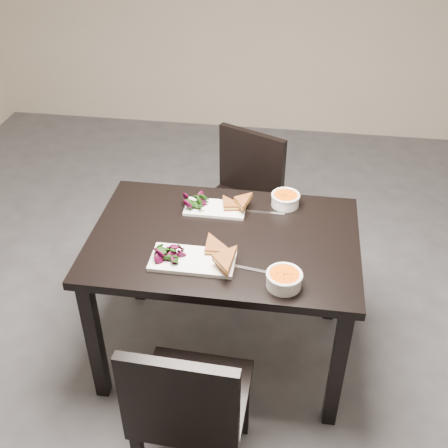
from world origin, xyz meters
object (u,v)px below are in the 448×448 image
table (224,254)px  plate_far (215,208)px  soup_bowl_near (284,279)px  chair_near (188,406)px  plate_near (193,260)px  chair_far (241,196)px  soup_bowl_far (285,199)px

table → plate_far: (-0.07, 0.21, 0.11)m
table → soup_bowl_near: soup_bowl_near is taller
chair_near → plate_near: size_ratio=2.39×
table → plate_far: bearing=109.4°
chair_far → soup_bowl_far: size_ratio=6.11×
soup_bowl_near → soup_bowl_far: size_ratio=1.06×
plate_far → soup_bowl_far: 0.34m
chair_far → soup_bowl_far: (0.27, -0.45, 0.30)m
table → soup_bowl_far: 0.41m
table → soup_bowl_near: (0.28, -0.29, 0.14)m
plate_near → plate_far: (0.03, 0.40, -0.00)m
plate_far → soup_bowl_near: bearing=-54.2°
soup_bowl_near → soup_bowl_far: bearing=92.7°
chair_near → plate_far: size_ratio=2.95×
soup_bowl_near → plate_far: 0.61m
soup_bowl_near → table: bearing=134.6°
chair_near → chair_far: size_ratio=1.00×
table → chair_far: chair_far is taller
chair_near → soup_bowl_far: (0.29, 1.00, 0.30)m
chair_near → plate_near: (-0.07, 0.51, 0.27)m
chair_near → plate_far: chair_near is taller
plate_near → plate_far: plate_near is taller
table → soup_bowl_near: 0.42m
plate_near → soup_bowl_near: bearing=-13.5°
chair_far → plate_near: (-0.09, -0.94, 0.27)m
table → soup_bowl_near: size_ratio=8.17×
table → chair_near: bearing=-92.6°
chair_near → plate_far: 0.95m
table → plate_near: 0.24m
plate_near → plate_far: 0.40m
table → chair_near: size_ratio=1.41×
table → soup_bowl_far: soup_bowl_far is taller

